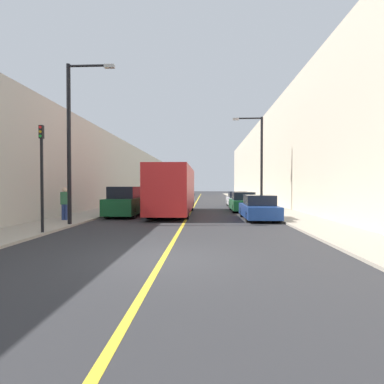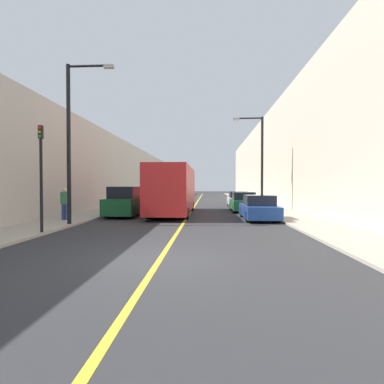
% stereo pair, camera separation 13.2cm
% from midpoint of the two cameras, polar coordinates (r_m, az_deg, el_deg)
% --- Properties ---
extents(ground_plane, '(200.00, 200.00, 0.00)m').
position_cam_midpoint_polar(ground_plane, '(8.53, -5.67, -12.65)').
color(ground_plane, '#2D2D30').
extents(sidewalk_left, '(2.78, 72.00, 0.10)m').
position_cam_midpoint_polar(sidewalk_left, '(39.08, -8.86, -1.71)').
color(sidewalk_left, '#A89E8C').
rests_on(sidewalk_left, ground).
extents(sidewalk_right, '(2.78, 72.00, 0.10)m').
position_cam_midpoint_polar(sidewalk_right, '(38.64, 11.27, -1.75)').
color(sidewalk_right, '#A89E8C').
rests_on(sidewalk_right, ground).
extents(building_row_left, '(4.00, 72.00, 7.21)m').
position_cam_midpoint_polar(building_row_left, '(39.90, -13.66, 3.43)').
color(building_row_left, '#B7B2A3').
rests_on(building_row_left, ground).
extents(building_row_right, '(4.00, 72.00, 10.52)m').
position_cam_midpoint_polar(building_row_right, '(39.35, 16.22, 5.87)').
color(building_row_right, beige).
rests_on(building_row_right, ground).
extents(road_center_line, '(0.16, 72.00, 0.01)m').
position_cam_midpoint_polar(road_center_line, '(38.26, 1.15, -1.83)').
color(road_center_line, gold).
rests_on(road_center_line, ground).
extents(bus, '(2.55, 10.17, 3.33)m').
position_cam_midpoint_polar(bus, '(21.37, -3.34, 0.51)').
color(bus, '#AD1E1E').
rests_on(bus, ground).
extents(parked_suv_left, '(1.90, 4.82, 1.98)m').
position_cam_midpoint_polar(parked_suv_left, '(20.55, -12.27, -1.96)').
color(parked_suv_left, '#145128').
rests_on(parked_suv_left, ground).
extents(car_right_near, '(1.86, 4.57, 1.48)m').
position_cam_midpoint_polar(car_right_near, '(18.39, 12.76, -3.09)').
color(car_right_near, navy).
rests_on(car_right_near, ground).
extents(car_right_mid, '(1.84, 4.31, 1.54)m').
position_cam_midpoint_polar(car_right_mid, '(23.98, 9.88, -2.03)').
color(car_right_mid, '#145128').
rests_on(car_right_mid, ground).
extents(car_right_far, '(1.87, 4.80, 1.49)m').
position_cam_midpoint_polar(car_right_far, '(29.42, 8.89, -1.46)').
color(car_right_far, silver).
rests_on(car_right_far, ground).
extents(street_lamp_left, '(2.44, 0.24, 8.03)m').
position_cam_midpoint_polar(street_lamp_left, '(16.47, -21.62, 10.19)').
color(street_lamp_left, black).
rests_on(street_lamp_left, sidewalk_left).
extents(street_lamp_right, '(2.44, 0.24, 7.48)m').
position_cam_midpoint_polar(street_lamp_right, '(24.92, 12.89, 6.52)').
color(street_lamp_right, black).
rests_on(street_lamp_right, sidewalk_right).
extents(traffic_light, '(0.16, 0.18, 4.43)m').
position_cam_midpoint_polar(traffic_light, '(13.90, -26.56, 3.01)').
color(traffic_light, black).
rests_on(traffic_light, sidewalk_left).
extents(pedestrian, '(0.40, 0.26, 1.83)m').
position_cam_midpoint_polar(pedestrian, '(18.41, -22.89, -1.96)').
color(pedestrian, navy).
rests_on(pedestrian, sidewalk_left).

